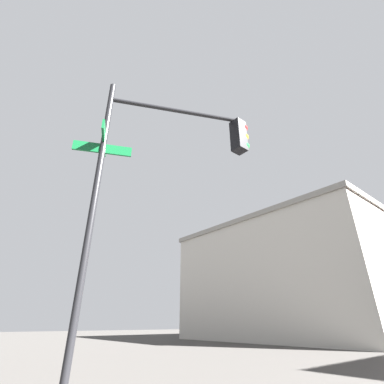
{
  "coord_description": "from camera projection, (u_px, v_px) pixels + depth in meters",
  "views": [
    {
      "loc": [
        -2.27,
        -8.88,
        1.27
      ],
      "look_at": [
        -5.65,
        -6.1,
        3.34
      ],
      "focal_mm": 25.93,
      "sensor_mm": 36.0,
      "label": 1
    }
  ],
  "objects": [
    {
      "name": "traffic_signal_near",
      "position": [
        168.0,
        161.0,
        5.63
      ],
      "size": [
        1.87,
        3.34,
        6.0
      ],
      "color": "black",
      "rests_on": "ground_plane"
    },
    {
      "name": "building_stucco",
      "position": [
        311.0,
        284.0,
        26.26
      ],
      "size": [
        16.85,
        18.98,
        9.18
      ],
      "color": "#BCB7AD",
      "rests_on": "ground_plane"
    }
  ]
}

